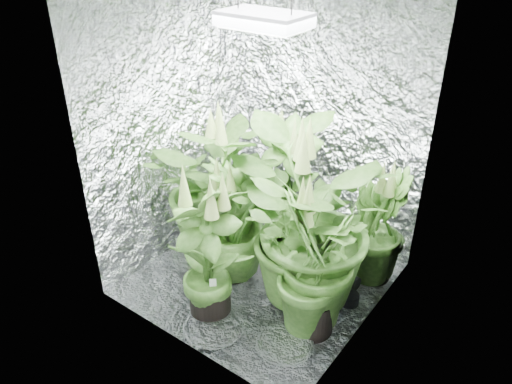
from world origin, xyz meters
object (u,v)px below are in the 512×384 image
(plant_d, at_px, (232,223))
(plant_g, at_px, (315,266))
(plant_a, at_px, (220,185))
(plant_b, at_px, (288,182))
(plant_c, at_px, (378,228))
(grow_lamp, at_px, (264,20))
(circulation_fan, at_px, (347,285))
(plant_e, at_px, (307,225))
(plant_f, at_px, (207,253))

(plant_d, height_order, plant_g, plant_g)
(plant_a, xyz_separation_m, plant_b, (0.30, 0.47, -0.08))
(plant_c, bearing_deg, plant_b, 175.53)
(grow_lamp, bearing_deg, plant_g, -21.87)
(grow_lamp, xyz_separation_m, circulation_fan, (0.61, 0.14, -1.68))
(plant_e, distance_m, circulation_fan, 0.56)
(plant_e, bearing_deg, plant_a, 171.62)
(plant_d, xyz_separation_m, circulation_fan, (0.82, 0.22, -0.30))
(plant_b, xyz_separation_m, circulation_fan, (0.77, -0.42, -0.36))
(plant_g, bearing_deg, plant_c, 82.75)
(grow_lamp, relative_size, plant_e, 0.35)
(plant_f, height_order, circulation_fan, plant_f)
(plant_b, relative_size, circulation_fan, 3.23)
(plant_d, relative_size, circulation_fan, 2.89)
(plant_a, height_order, circulation_fan, plant_a)
(circulation_fan, bearing_deg, grow_lamp, -160.37)
(plant_c, distance_m, plant_g, 0.73)
(plant_c, relative_size, plant_g, 0.85)
(plant_c, height_order, circulation_fan, plant_c)
(plant_f, bearing_deg, plant_a, 123.71)
(plant_c, relative_size, plant_d, 0.96)
(grow_lamp, height_order, plant_g, grow_lamp)
(plant_e, bearing_deg, plant_b, 131.95)
(plant_f, bearing_deg, plant_b, 95.45)
(plant_e, xyz_separation_m, plant_g, (0.18, -0.19, -0.12))
(grow_lamp, distance_m, plant_f, 1.42)
(grow_lamp, xyz_separation_m, plant_g, (0.55, -0.22, -1.32))
(plant_b, height_order, circulation_fan, plant_b)
(plant_a, xyz_separation_m, plant_g, (1.01, -0.32, -0.08))
(plant_c, bearing_deg, circulation_fan, -94.59)
(grow_lamp, relative_size, plant_b, 0.46)
(plant_d, relative_size, plant_f, 0.89)
(plant_a, bearing_deg, plant_c, 20.17)
(circulation_fan, bearing_deg, plant_e, -138.85)
(grow_lamp, relative_size, plant_g, 0.46)
(plant_d, height_order, plant_f, plant_f)
(plant_d, bearing_deg, plant_f, -70.91)
(plant_e, bearing_deg, plant_d, -175.13)
(grow_lamp, height_order, plant_d, grow_lamp)
(plant_c, height_order, plant_e, plant_e)
(plant_a, height_order, plant_f, plant_a)
(plant_f, bearing_deg, plant_g, 24.93)
(plant_b, bearing_deg, plant_f, -84.55)
(plant_b, xyz_separation_m, plant_g, (0.71, -0.78, -0.00))
(plant_d, height_order, plant_e, plant_e)
(plant_e, height_order, circulation_fan, plant_e)
(plant_a, height_order, plant_c, plant_a)
(plant_e, bearing_deg, plant_g, -46.99)
(plant_c, height_order, plant_d, plant_d)
(plant_b, height_order, plant_g, plant_g)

